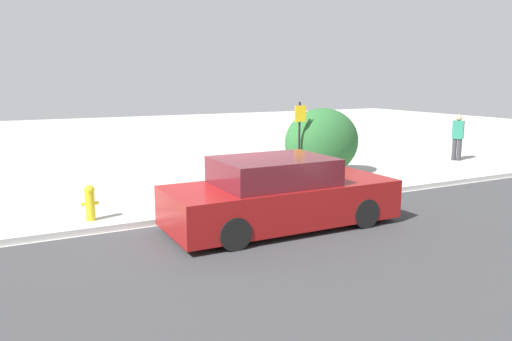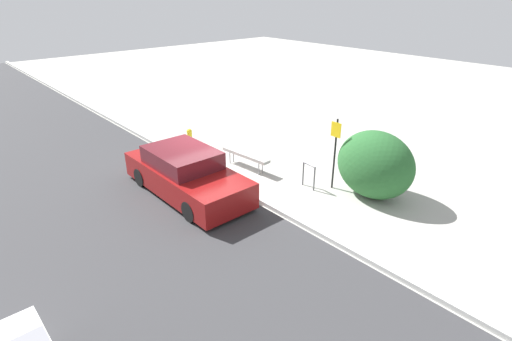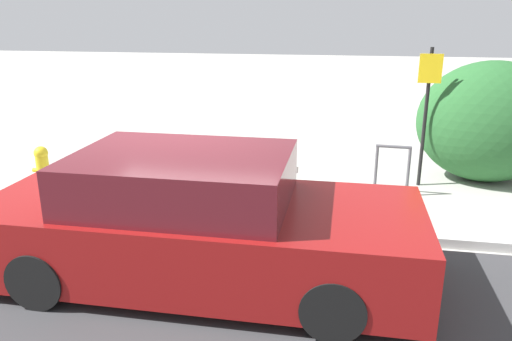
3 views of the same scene
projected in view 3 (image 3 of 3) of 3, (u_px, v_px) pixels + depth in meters
The scene contains 8 objects.
ground_plane at pixel (181, 225), 6.91m from camera, with size 60.00×60.00×0.00m, color #ADAAA3.
curb at pixel (181, 221), 6.89m from camera, with size 60.00×0.20×0.13m.
bench at pixel (233, 166), 7.85m from camera, with size 2.08×0.50×0.57m.
bike_rack at pixel (392, 165), 7.94m from camera, with size 0.55×0.08×0.83m.
sign_post at pixel (427, 105), 8.11m from camera, with size 0.36×0.08×2.30m.
fire_hydrant at pixel (43, 168), 8.11m from camera, with size 0.36×0.22×0.77m.
shrub_hedge at pixel (490, 122), 8.49m from camera, with size 2.43×1.80×2.07m.
parked_car_near at pixel (198, 223), 5.36m from camera, with size 4.66×1.89×1.42m.
Camera 3 is at (2.17, -6.07, 2.80)m, focal length 35.00 mm.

